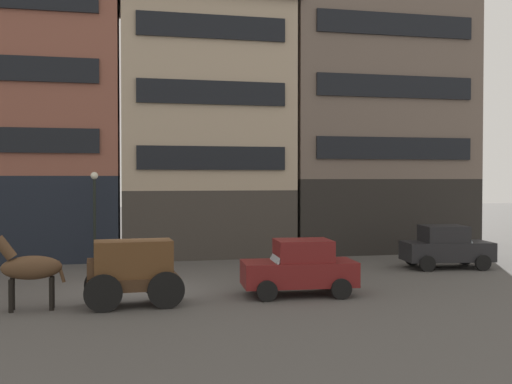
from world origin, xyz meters
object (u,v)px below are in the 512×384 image
(cargo_wagon, at_px, (132,268))
(draft_horse, at_px, (28,267))
(sedan_light, at_px, (446,247))
(sedan_dark, at_px, (300,268))
(streetlamp_curbside, at_px, (94,206))

(cargo_wagon, relative_size, draft_horse, 1.27)
(draft_horse, distance_m, sedan_light, 16.84)
(draft_horse, xyz_separation_m, sedan_light, (16.13, 4.81, -0.36))
(draft_horse, relative_size, sedan_dark, 0.62)
(cargo_wagon, relative_size, streetlamp_curbside, 0.72)
(cargo_wagon, relative_size, sedan_light, 0.78)
(cargo_wagon, height_order, streetlamp_curbside, streetlamp_curbside)
(draft_horse, relative_size, sedan_light, 0.61)
(cargo_wagon, xyz_separation_m, sedan_light, (13.18, 4.81, -0.23))
(sedan_dark, relative_size, sedan_light, 0.98)
(cargo_wagon, height_order, draft_horse, draft_horse)
(draft_horse, xyz_separation_m, sedan_dark, (8.36, 0.51, -0.36))
(cargo_wagon, xyz_separation_m, draft_horse, (-2.95, -0.00, 0.12))
(draft_horse, bearing_deg, sedan_dark, 3.51)
(sedan_light, distance_m, streetlamp_curbside, 15.17)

